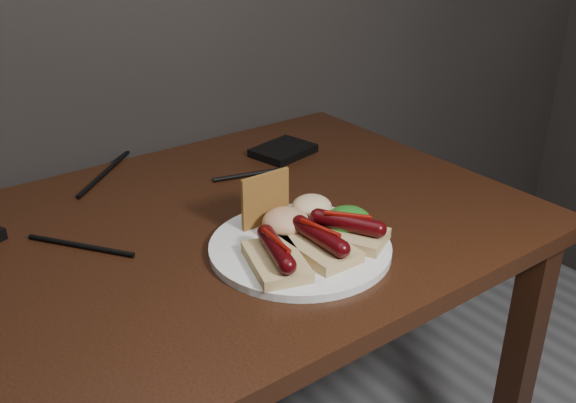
# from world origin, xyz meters

# --- Properties ---
(desk) EXTENTS (1.40, 0.70, 0.75)m
(desk) POSITION_xyz_m (0.00, 1.38, 0.66)
(desk) COLOR #331C0C
(desk) RESTS_ON ground
(hard_drive) EXTENTS (0.13, 0.11, 0.02)m
(hard_drive) POSITION_xyz_m (0.46, 1.56, 0.76)
(hard_drive) COLOR black
(hard_drive) RESTS_ON desk
(desk_cables) EXTENTS (0.85, 0.39, 0.01)m
(desk_cables) POSITION_xyz_m (0.00, 1.55, 0.75)
(desk_cables) COLOR black
(desk_cables) RESTS_ON desk
(plate) EXTENTS (0.31, 0.31, 0.01)m
(plate) POSITION_xyz_m (0.25, 1.24, 0.76)
(plate) COLOR white
(plate) RESTS_ON desk
(bread_sausage_left) EXTENTS (0.10, 0.13, 0.04)m
(bread_sausage_left) POSITION_xyz_m (0.19, 1.21, 0.78)
(bread_sausage_left) COLOR #DFBE83
(bread_sausage_left) RESTS_ON plate
(bread_sausage_center) EXTENTS (0.07, 0.12, 0.04)m
(bread_sausage_center) POSITION_xyz_m (0.26, 1.20, 0.78)
(bread_sausage_center) COLOR #DFBE83
(bread_sausage_center) RESTS_ON plate
(bread_sausage_right) EXTENTS (0.12, 0.13, 0.04)m
(bread_sausage_right) POSITION_xyz_m (0.32, 1.20, 0.78)
(bread_sausage_right) COLOR #DFBE83
(bread_sausage_right) RESTS_ON plate
(crispbread) EXTENTS (0.08, 0.01, 0.08)m
(crispbread) POSITION_xyz_m (0.25, 1.32, 0.80)
(crispbread) COLOR #AC762F
(crispbread) RESTS_ON plate
(salad_greens) EXTENTS (0.07, 0.07, 0.04)m
(salad_greens) POSITION_xyz_m (0.34, 1.22, 0.78)
(salad_greens) COLOR #105215
(salad_greens) RESTS_ON plate
(salsa_mound) EXTENTS (0.07, 0.07, 0.04)m
(salsa_mound) POSITION_xyz_m (0.26, 1.27, 0.78)
(salsa_mound) COLOR maroon
(salsa_mound) RESTS_ON plate
(coleslaw_mound) EXTENTS (0.06, 0.06, 0.04)m
(coleslaw_mound) POSITION_xyz_m (0.32, 1.30, 0.78)
(coleslaw_mound) COLOR beige
(coleslaw_mound) RESTS_ON plate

